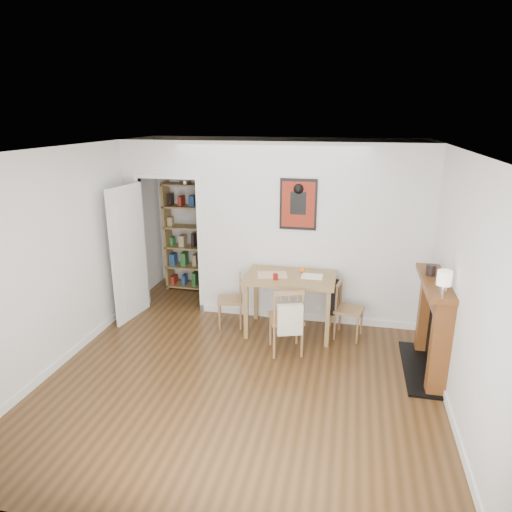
% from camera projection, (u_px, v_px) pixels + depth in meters
% --- Properties ---
extents(ground, '(5.20, 5.20, 0.00)m').
position_uv_depth(ground, '(249.00, 361.00, 5.70)').
color(ground, '#53351A').
rests_on(ground, ground).
extents(room_shell, '(5.20, 5.20, 5.20)m').
position_uv_depth(room_shell, '(277.00, 235.00, 6.55)').
color(room_shell, silver).
rests_on(room_shell, ground).
extents(dining_table, '(1.23, 0.78, 0.84)m').
position_uv_depth(dining_table, '(290.00, 283.00, 6.26)').
color(dining_table, olive).
rests_on(dining_table, ground).
extents(chair_left, '(0.47, 0.47, 0.78)m').
position_uv_depth(chair_left, '(230.00, 300.00, 6.56)').
color(chair_left, '#976E46').
rests_on(chair_left, ground).
extents(chair_right, '(0.51, 0.46, 0.79)m').
position_uv_depth(chair_right, '(348.00, 309.00, 6.21)').
color(chair_right, '#976E46').
rests_on(chair_right, ground).
extents(chair_front, '(0.57, 0.61, 0.91)m').
position_uv_depth(chair_front, '(286.00, 319.00, 5.80)').
color(chair_front, '#976E46').
rests_on(chair_front, ground).
extents(bookshelf, '(0.79, 0.32, 1.87)m').
position_uv_depth(bookshelf, '(188.00, 237.00, 7.86)').
color(bookshelf, olive).
rests_on(bookshelf, ground).
extents(fireplace, '(0.45, 1.25, 1.16)m').
position_uv_depth(fireplace, '(434.00, 324.00, 5.32)').
color(fireplace, brown).
rests_on(fireplace, ground).
extents(red_glass, '(0.07, 0.07, 0.09)m').
position_uv_depth(red_glass, '(275.00, 276.00, 6.09)').
color(red_glass, maroon).
rests_on(red_glass, dining_table).
extents(orange_fruit, '(0.07, 0.07, 0.07)m').
position_uv_depth(orange_fruit, '(302.00, 270.00, 6.35)').
color(orange_fruit, orange).
rests_on(orange_fruit, dining_table).
extents(placemat, '(0.46, 0.39, 0.00)m').
position_uv_depth(placemat, '(272.00, 275.00, 6.27)').
color(placemat, beige).
rests_on(placemat, dining_table).
extents(notebook, '(0.29, 0.21, 0.01)m').
position_uv_depth(notebook, '(312.00, 276.00, 6.20)').
color(notebook, white).
rests_on(notebook, dining_table).
extents(mantel_lamp, '(0.15, 0.15, 0.24)m').
position_uv_depth(mantel_lamp, '(444.00, 279.00, 4.74)').
color(mantel_lamp, silver).
rests_on(mantel_lamp, fireplace).
extents(ceramic_jar_a, '(0.11, 0.11, 0.13)m').
position_uv_depth(ceramic_jar_a, '(431.00, 270.00, 5.28)').
color(ceramic_jar_a, black).
rests_on(ceramic_jar_a, fireplace).
extents(ceramic_jar_b, '(0.08, 0.08, 0.10)m').
position_uv_depth(ceramic_jar_b, '(429.00, 268.00, 5.39)').
color(ceramic_jar_b, black).
rests_on(ceramic_jar_b, fireplace).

